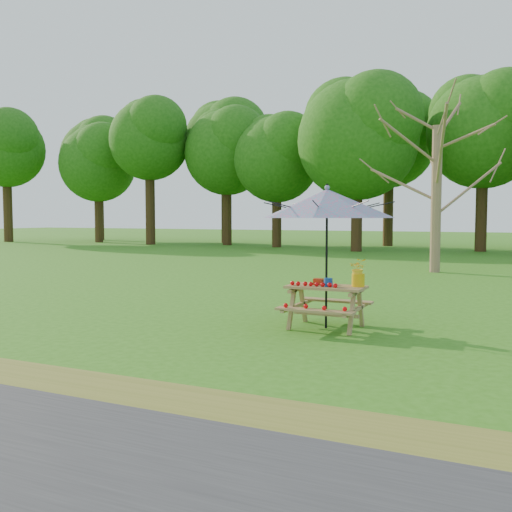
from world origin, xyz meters
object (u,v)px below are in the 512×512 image
at_px(bare_tree, 439,64).
at_px(flower_bucket, 358,272).
at_px(patio_umbrella, 327,204).
at_px(picnic_table, 326,308).

xyz_separation_m(bare_tree, flower_bucket, (0.17, -9.93, -5.50)).
distance_m(bare_tree, patio_umbrella, 10.99).
xyz_separation_m(bare_tree, patio_umbrella, (-0.31, -10.04, -4.45)).
bearing_deg(bare_tree, patio_umbrella, -91.78).
height_order(patio_umbrella, flower_bucket, patio_umbrella).
distance_m(picnic_table, flower_bucket, 0.76).
bearing_deg(flower_bucket, bare_tree, 90.95).
xyz_separation_m(bare_tree, picnic_table, (-0.31, -10.04, -6.08)).
relative_size(patio_umbrella, flower_bucket, 5.26).
relative_size(picnic_table, patio_umbrella, 0.57).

